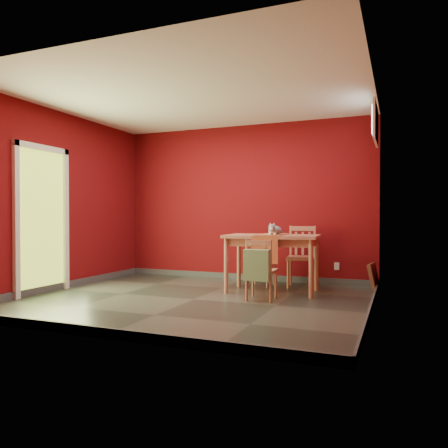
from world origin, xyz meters
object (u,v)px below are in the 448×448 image
at_px(cat, 275,229).
at_px(picture_frame, 374,277).
at_px(chair_far_right, 302,256).
at_px(chair_near, 261,269).
at_px(dining_table, 272,242).
at_px(chair_far_left, 262,259).
at_px(tote_bag, 257,265).

bearing_deg(cat, picture_frame, 32.91).
height_order(chair_far_right, chair_near, chair_far_right).
bearing_deg(dining_table, chair_far_left, 121.04).
xyz_separation_m(chair_far_right, tote_bag, (-0.27, -1.48, -0.01)).
bearing_deg(chair_far_right, picture_frame, 0.38).
height_order(chair_far_left, picture_frame, chair_far_left).
distance_m(tote_bag, cat, 0.91).
bearing_deg(picture_frame, chair_near, -136.37).
bearing_deg(chair_far_left, chair_far_right, 10.13).
bearing_deg(tote_bag, cat, 88.27).
xyz_separation_m(dining_table, chair_far_right, (0.31, 0.63, -0.24)).
xyz_separation_m(chair_near, picture_frame, (1.35, 1.29, -0.20)).
distance_m(chair_near, cat, 0.79).
bearing_deg(chair_far_right, chair_far_left, -169.87).
relative_size(chair_far_right, chair_near, 1.19).
height_order(dining_table, chair_far_left, dining_table).
relative_size(chair_far_left, chair_near, 1.02).
relative_size(dining_table, tote_bag, 2.95).
height_order(dining_table, picture_frame, dining_table).
bearing_deg(chair_far_right, dining_table, -115.82).
relative_size(dining_table, picture_frame, 3.28).
distance_m(dining_table, cat, 0.21).
distance_m(dining_table, chair_far_left, 0.69).
height_order(chair_far_left, tote_bag, chair_far_left).
xyz_separation_m(chair_near, tote_bag, (0.01, -0.20, 0.07)).
xyz_separation_m(dining_table, chair_near, (0.03, -0.65, -0.32)).
bearing_deg(cat, tote_bag, -86.53).
bearing_deg(dining_table, chair_far_right, 64.18).
bearing_deg(tote_bag, chair_far_left, 104.25).
xyz_separation_m(chair_near, cat, (0.03, 0.59, 0.52)).
bearing_deg(chair_far_left, chair_near, -73.73).
xyz_separation_m(cat, picture_frame, (1.32, 0.69, -0.73)).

